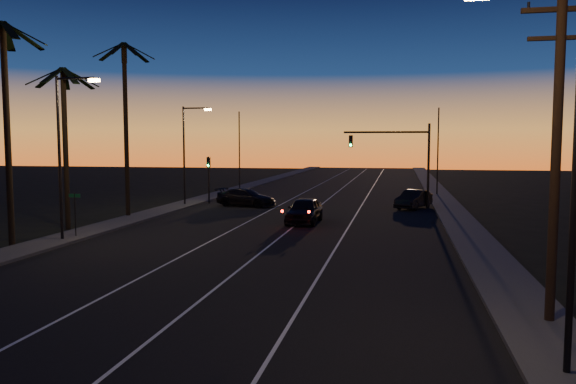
% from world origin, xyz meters
% --- Properties ---
extents(road, '(20.00, 170.00, 0.01)m').
position_xyz_m(road, '(0.00, 30.00, 0.01)').
color(road, black).
rests_on(road, ground).
extents(sidewalk_left, '(2.40, 170.00, 0.16)m').
position_xyz_m(sidewalk_left, '(-11.20, 30.00, 0.08)').
color(sidewalk_left, '#373835').
rests_on(sidewalk_left, ground).
extents(sidewalk_right, '(2.40, 170.00, 0.16)m').
position_xyz_m(sidewalk_right, '(11.20, 30.00, 0.08)').
color(sidewalk_right, '#373835').
rests_on(sidewalk_right, ground).
extents(lane_stripe_left, '(0.12, 160.00, 0.01)m').
position_xyz_m(lane_stripe_left, '(-3.00, 30.00, 0.02)').
color(lane_stripe_left, silver).
rests_on(lane_stripe_left, road).
extents(lane_stripe_mid, '(0.12, 160.00, 0.01)m').
position_xyz_m(lane_stripe_mid, '(0.50, 30.00, 0.02)').
color(lane_stripe_mid, silver).
rests_on(lane_stripe_mid, road).
extents(lane_stripe_right, '(0.12, 160.00, 0.01)m').
position_xyz_m(lane_stripe_right, '(4.00, 30.00, 0.02)').
color(lane_stripe_right, silver).
rests_on(lane_stripe_right, road).
extents(palm_near, '(4.25, 4.16, 11.53)m').
position_xyz_m(palm_near, '(-12.60, 18.00, 7.07)').
color(palm_near, black).
rests_on(palm_near, ground).
extents(palm_mid, '(4.25, 4.16, 10.03)m').
position_xyz_m(palm_mid, '(-13.20, 24.00, 6.25)').
color(palm_mid, black).
rests_on(palm_mid, ground).
extents(palm_far, '(4.25, 4.16, 12.53)m').
position_xyz_m(palm_far, '(-12.20, 30.00, 7.61)').
color(palm_far, black).
rests_on(palm_far, ground).
extents(streetlight_left_near, '(2.55, 0.26, 9.00)m').
position_xyz_m(streetlight_left_near, '(-10.70, 20.00, 5.32)').
color(streetlight_left_near, black).
rests_on(streetlight_left_near, ground).
extents(streetlight_left_far, '(2.55, 0.26, 8.50)m').
position_xyz_m(streetlight_left_far, '(-10.69, 38.00, 5.06)').
color(streetlight_left_far, black).
rests_on(streetlight_left_far, ground).
extents(streetlight_right_near, '(2.55, 0.26, 9.00)m').
position_xyz_m(streetlight_right_near, '(10.70, 6.00, 5.32)').
color(streetlight_right_near, black).
rests_on(streetlight_right_near, ground).
extents(street_sign, '(0.70, 0.06, 2.60)m').
position_xyz_m(street_sign, '(-10.80, 21.00, 1.66)').
color(street_sign, black).
rests_on(street_sign, ground).
extents(utility_pole, '(2.20, 0.28, 10.00)m').
position_xyz_m(utility_pole, '(11.60, 10.00, 5.32)').
color(utility_pole, black).
rests_on(utility_pole, ground).
extents(signal_mast, '(7.10, 0.41, 7.00)m').
position_xyz_m(signal_mast, '(7.14, 39.99, 4.78)').
color(signal_mast, black).
rests_on(signal_mast, ground).
extents(signal_post, '(0.28, 0.37, 4.20)m').
position_xyz_m(signal_post, '(-9.50, 39.98, 2.89)').
color(signal_post, black).
rests_on(signal_post, ground).
extents(far_pole_left, '(0.14, 0.14, 9.00)m').
position_xyz_m(far_pole_left, '(-11.00, 55.00, 4.50)').
color(far_pole_left, black).
rests_on(far_pole_left, ground).
extents(far_pole_right, '(0.14, 0.14, 9.00)m').
position_xyz_m(far_pole_right, '(11.00, 52.00, 4.50)').
color(far_pole_right, black).
rests_on(far_pole_right, ground).
extents(lead_car, '(2.11, 5.62, 1.71)m').
position_xyz_m(lead_car, '(0.88, 29.71, 0.87)').
color(lead_car, black).
rests_on(lead_car, road).
extents(right_car, '(3.28, 4.87, 1.52)m').
position_xyz_m(right_car, '(8.35, 39.66, 0.77)').
color(right_car, black).
rests_on(right_car, road).
extents(cross_car, '(5.56, 3.22, 1.51)m').
position_xyz_m(cross_car, '(-5.67, 38.56, 0.77)').
color(cross_car, black).
rests_on(cross_car, road).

